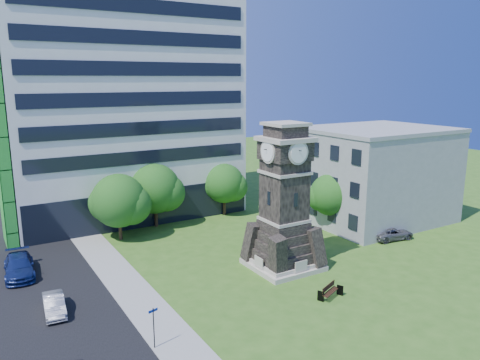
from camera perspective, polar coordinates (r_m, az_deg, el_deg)
ground at (r=37.43m, az=3.30°, el=-12.43°), size 160.00×160.00×0.00m
sidewalk at (r=37.79m, az=-13.50°, el=-12.47°), size 3.00×70.00×0.06m
street at (r=36.52m, az=-26.71°, el=-14.44°), size 14.00×80.00×0.02m
clock_tower at (r=38.79m, az=5.39°, el=-3.26°), size 5.40×5.40×12.22m
office_tall at (r=56.22m, az=-14.65°, el=10.44°), size 26.20×15.11×28.60m
office_low at (r=54.30m, az=16.12°, el=0.70°), size 15.20×12.20×10.40m
car_street_mid at (r=35.14m, az=-21.70°, el=-13.94°), size 1.62×3.84×1.23m
car_street_north at (r=42.31m, az=-25.33°, el=-9.50°), size 2.62×5.59×1.58m
car_east_lot at (r=49.03m, az=18.02°, el=-6.20°), size 4.66×2.67×1.22m
park_bench at (r=35.49m, az=10.91°, el=-13.12°), size 1.96×0.52×1.01m
street_sign at (r=29.00m, az=-10.48°, el=-16.82°), size 0.62×0.06×2.59m
tree_nw at (r=47.25m, az=-14.48°, el=-2.62°), size 5.82×5.29×6.61m
tree_nc at (r=50.54m, az=-10.24°, el=-1.22°), size 5.87×5.34×6.86m
tree_ne at (r=54.23m, az=-1.88°, el=-0.55°), size 5.04×4.59×6.06m
tree_east at (r=49.27m, az=11.04°, el=-1.93°), size 4.78×4.34×6.07m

